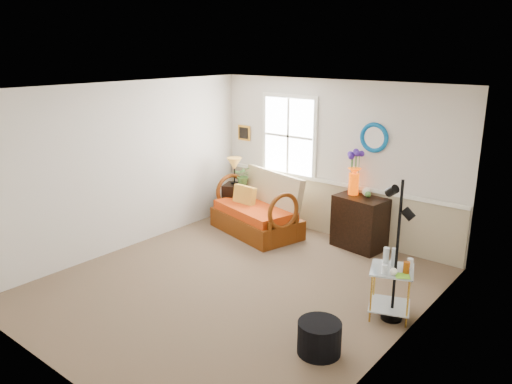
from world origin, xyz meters
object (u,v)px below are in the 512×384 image
Objects in this scene: side_table at (390,293)px; floor_lamp at (397,252)px; lamp_stand at (235,202)px; cabinet at (360,222)px; ottoman at (319,338)px; loveseat at (256,204)px.

floor_lamp is (0.05, -0.04, 0.54)m from side_table.
floor_lamp is at bearing -21.63° from lamp_stand.
floor_lamp is at bearing -44.20° from cabinet.
loveseat is at bearing 139.47° from ottoman.
cabinet reaches higher than ottoman.
side_table is 1.19m from ottoman.
floor_lamp reaches higher than side_table.
ottoman is at bearing -80.75° from floor_lamp.
loveseat is 1.77m from cabinet.
cabinet is 0.49× the size of floor_lamp.
cabinet is 2.14m from side_table.
lamp_stand is 3.97m from side_table.
floor_lamp is (3.75, -1.49, 0.51)m from lamp_stand.
ottoman is (-0.25, -1.16, -0.13)m from side_table.
ottoman is (3.45, -2.61, -0.17)m from lamp_stand.
side_table is (1.30, -1.70, -0.11)m from cabinet.
ottoman is at bearing -102.17° from side_table.
side_table is at bearing -44.69° from cabinet.
side_table is 0.36× the size of floor_lamp.
lamp_stand is 1.49× the size of ottoman.
floor_lamp reaches higher than ottoman.
lamp_stand is at bearing -166.12° from cabinet.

